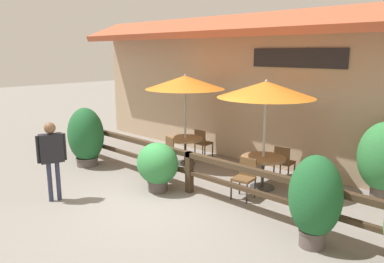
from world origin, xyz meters
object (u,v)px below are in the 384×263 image
(dining_table_near, at_px, (185,143))
(pedestrian, at_px, (52,151))
(chair_near_streetside, at_px, (166,152))
(chair_near_wallside, at_px, (202,142))
(potted_plant_corner_fern, at_px, (315,199))
(dining_table_middle, at_px, (263,163))
(potted_plant_small_flowering, at_px, (86,136))
(chair_middle_streetside, at_px, (245,176))
(patio_umbrella_near, at_px, (185,82))
(chair_middle_wallside, at_px, (284,161))
(patio_umbrella_middle, at_px, (266,90))
(potted_plant_tall_tropical, at_px, (158,165))
(potted_plant_entrance_palm, at_px, (384,158))

(dining_table_near, relative_size, pedestrian, 0.60)
(dining_table_near, relative_size, chair_near_streetside, 1.18)
(chair_near_wallside, bearing_deg, potted_plant_corner_fern, 147.50)
(pedestrian, bearing_deg, dining_table_middle, 160.48)
(potted_plant_small_flowering, xyz_separation_m, pedestrian, (1.77, -1.85, 0.26))
(dining_table_near, relative_size, chair_near_wallside, 1.18)
(chair_middle_streetside, distance_m, potted_plant_corner_fern, 2.28)
(chair_middle_streetside, height_order, potted_plant_corner_fern, potted_plant_corner_fern)
(patio_umbrella_near, bearing_deg, pedestrian, -91.66)
(chair_middle_wallside, height_order, pedestrian, pedestrian)
(chair_middle_streetside, bearing_deg, dining_table_middle, 86.51)
(patio_umbrella_near, relative_size, dining_table_middle, 2.46)
(chair_near_wallside, relative_size, chair_middle_wallside, 1.00)
(chair_middle_wallside, distance_m, potted_plant_small_flowering, 5.40)
(dining_table_middle, height_order, pedestrian, pedestrian)
(patio_umbrella_middle, xyz_separation_m, chair_middle_wallside, (0.09, 0.80, -1.82))
(chair_near_streetside, bearing_deg, chair_near_wallside, 103.90)
(patio_umbrella_middle, xyz_separation_m, potted_plant_tall_tropical, (-1.64, -1.83, -1.70))
(patio_umbrella_near, xyz_separation_m, chair_middle_streetside, (2.77, -0.95, -1.82))
(patio_umbrella_middle, bearing_deg, potted_plant_entrance_palm, 25.95)
(patio_umbrella_near, height_order, chair_near_streetside, patio_umbrella_near)
(dining_table_near, distance_m, potted_plant_small_flowering, 2.79)
(dining_table_middle, bearing_deg, chair_middle_streetside, -85.67)
(potted_plant_corner_fern, bearing_deg, dining_table_middle, 140.33)
(potted_plant_entrance_palm, bearing_deg, patio_umbrella_middle, -154.05)
(potted_plant_corner_fern, bearing_deg, patio_umbrella_near, 158.42)
(potted_plant_corner_fern, bearing_deg, pedestrian, -157.96)
(patio_umbrella_middle, bearing_deg, dining_table_middle, 63.43)
(dining_table_near, distance_m, potted_plant_tall_tropical, 2.26)
(patio_umbrella_near, xyz_separation_m, chair_near_streetside, (0.01, -0.76, -1.82))
(patio_umbrella_near, distance_m, chair_middle_streetside, 3.45)
(chair_middle_streetside, xyz_separation_m, potted_plant_corner_fern, (2.05, -0.95, 0.33))
(patio_umbrella_near, relative_size, chair_middle_streetside, 2.90)
(chair_near_streetside, bearing_deg, potted_plant_small_flowering, -132.79)
(potted_plant_small_flowering, bearing_deg, dining_table_middle, 22.43)
(chair_middle_wallside, distance_m, pedestrian, 5.42)
(chair_middle_wallside, bearing_deg, potted_plant_entrance_palm, -177.79)
(potted_plant_small_flowering, distance_m, potted_plant_corner_fern, 6.69)
(dining_table_middle, bearing_deg, chair_near_wallside, 161.47)
(dining_table_middle, bearing_deg, potted_plant_small_flowering, -157.57)
(patio_umbrella_middle, bearing_deg, potted_plant_small_flowering, -157.57)
(dining_table_middle, distance_m, chair_middle_streetside, 0.81)
(patio_umbrella_near, xyz_separation_m, potted_plant_entrance_palm, (4.98, 0.95, -1.38))
(patio_umbrella_near, bearing_deg, chair_near_wallside, 91.45)
(patio_umbrella_near, bearing_deg, potted_plant_corner_fern, -21.58)
(dining_table_near, height_order, chair_near_streetside, chair_near_streetside)
(patio_umbrella_near, height_order, dining_table_near, patio_umbrella_near)
(patio_umbrella_near, bearing_deg, chair_near_streetside, -89.43)
(chair_near_streetside, height_order, dining_table_middle, chair_near_streetside)
(chair_near_streetside, bearing_deg, potted_plant_corner_fern, -0.50)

